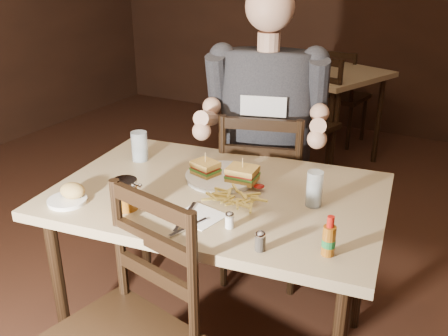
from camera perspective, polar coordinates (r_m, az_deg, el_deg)
The scene contains 23 objects.
room_shell at distance 1.64m, azimuth -4.61°, elevation 15.17°, with size 7.00×7.00×7.00m.
main_table at distance 2.00m, azimuth -0.69°, elevation -4.59°, with size 1.38×1.01×0.77m.
bg_table at distance 4.14m, azimuth 11.56°, elevation 9.63°, with size 1.03×1.03×0.77m.
chair_far at distance 2.62m, azimuth 4.56°, elevation -2.92°, with size 0.44×0.48×0.95m, color black, non-canonical shape.
bg_chair_far at distance 4.72m, azimuth 13.39°, elevation 7.98°, with size 0.40×0.44×0.86m, color black, non-canonical shape.
bg_chair_near at distance 3.69m, azimuth 8.68°, elevation 4.86°, with size 0.44×0.48×0.95m, color black, non-canonical shape.
diner at distance 2.38m, azimuth 4.79°, elevation 8.08°, with size 0.60×0.47×1.03m, color #323338, non-canonical shape.
dinner_plate at distance 2.06m, azimuth -0.27°, elevation -1.09°, with size 0.29×0.29×0.02m, color white.
sandwich_left at distance 2.05m, azimuth -2.13°, elevation 0.38°, with size 0.10×0.08×0.09m, color gold, non-canonical shape.
sandwich_right at distance 1.99m, azimuth 2.13°, elevation -0.18°, with size 0.12×0.10×0.10m, color gold, non-canonical shape.
fries_pile at distance 1.85m, azimuth 1.43°, elevation -3.23°, with size 0.25×0.18×0.04m, color #F6DA61, non-canonical shape.
ketchup_dollop at distance 1.96m, azimuth 4.03°, elevation -2.09°, with size 0.04×0.04×0.01m, color maroon.
glass_left at distance 2.26m, azimuth -9.63°, elevation 2.47°, with size 0.07×0.07×0.13m, color silver.
glass_right at distance 1.86m, azimuth 10.29°, elevation -2.36°, with size 0.06×0.06×0.14m, color silver.
hot_sauce at distance 1.57m, azimuth 11.94°, elevation -7.59°, with size 0.04×0.04×0.13m, color #8A4C10, non-canonical shape.
salt_shaker at distance 1.70m, azimuth 0.64°, elevation -6.00°, with size 0.03×0.03×0.06m, color white, non-canonical shape.
pepper_shaker at distance 1.58m, azimuth 4.16°, elevation -8.37°, with size 0.03×0.03×0.06m, color #38332D, non-canonical shape.
syrup_dispenser at distance 1.84m, azimuth -11.19°, elevation -2.96°, with size 0.09×0.09×0.12m, color #8A4C10, non-canonical shape.
napkin at distance 1.78m, azimuth -2.84°, elevation -5.51°, with size 0.16×0.15×0.00m, color white.
knife at distance 1.77m, azimuth -4.48°, elevation -5.55°, with size 0.01×0.22×0.01m, color silver.
fork at distance 1.71m, azimuth -4.08°, elevation -6.75°, with size 0.01×0.17×0.01m, color silver.
side_plate at distance 1.96m, azimuth -17.46°, elevation -3.69°, with size 0.14×0.14×0.01m, color white.
bread_roll at distance 1.96m, azimuth -16.92°, elevation -2.49°, with size 0.10×0.08×0.06m, color tan.
Camera 1 is at (0.88, -1.36, 1.63)m, focal length 40.00 mm.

